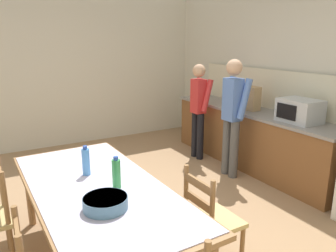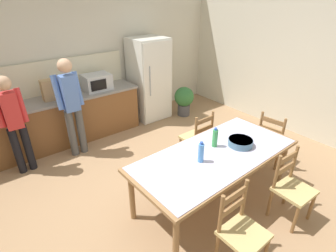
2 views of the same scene
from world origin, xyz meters
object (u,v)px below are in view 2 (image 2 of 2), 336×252
(microwave, at_px, (97,82))
(chair_head_end, at_px, (272,139))
(bottle_near_centre, at_px, (201,153))
(dining_table, at_px, (215,158))
(serving_bowl, at_px, (240,142))
(chair_side_far_right, at_px, (197,138))
(person_at_sink, at_px, (14,121))
(chair_side_near_right, at_px, (292,188))
(paper_bag, at_px, (49,90))
(person_at_counter, at_px, (71,104))
(bottle_off_centre, at_px, (215,138))
(refrigerator, at_px, (149,79))
(potted_plant, at_px, (184,99))
(chair_side_near_left, at_px, (241,231))

(microwave, relative_size, chair_head_end, 0.55)
(microwave, distance_m, bottle_near_centre, 2.81)
(dining_table, distance_m, serving_bowl, 0.42)
(serving_bowl, xyz_separation_m, chair_side_far_right, (0.09, 0.88, -0.36))
(microwave, bearing_deg, person_at_sink, -162.09)
(serving_bowl, height_order, chair_side_far_right, chair_side_far_right)
(microwave, xyz_separation_m, chair_side_near_right, (0.82, -3.58, -0.60))
(paper_bag, height_order, person_at_counter, person_at_counter)
(bottle_off_centre, height_order, chair_head_end, bottle_off_centre)
(refrigerator, relative_size, bottle_off_centre, 6.45)
(bottle_near_centre, xyz_separation_m, potted_plant, (1.82, 2.36, -0.49))
(paper_bag, bearing_deg, person_at_sink, -144.02)
(microwave, xyz_separation_m, person_at_sink, (-1.54, -0.50, -0.16))
(chair_side_near_right, relative_size, chair_head_end, 1.00)
(refrigerator, distance_m, microwave, 1.19)
(microwave, height_order, paper_bag, paper_bag)
(paper_bag, height_order, chair_side_near_right, paper_bag)
(bottle_near_centre, relative_size, person_at_sink, 0.17)
(dining_table, relative_size, chair_side_near_left, 2.48)
(refrigerator, relative_size, potted_plant, 2.61)
(paper_bag, height_order, dining_table, paper_bag)
(chair_side_near_right, bearing_deg, serving_bowl, 102.50)
(bottle_near_centre, xyz_separation_m, chair_side_near_right, (0.80, -0.78, -0.44))
(dining_table, distance_m, person_at_sink, 2.95)
(potted_plant, bearing_deg, chair_side_near_left, -122.58)
(dining_table, height_order, potted_plant, dining_table)
(dining_table, bearing_deg, potted_plant, 56.75)
(microwave, height_order, bottle_near_centre, microwave)
(refrigerator, xyz_separation_m, person_at_counter, (-1.88, -0.50, 0.07))
(person_at_counter, bearing_deg, chair_side_far_right, -135.02)
(microwave, bearing_deg, bottle_off_centre, -81.51)
(paper_bag, xyz_separation_m, chair_side_far_right, (1.64, -1.98, -0.63))
(bottle_off_centre, relative_size, person_at_sink, 0.17)
(bottle_off_centre, xyz_separation_m, chair_side_near_right, (0.42, -0.92, -0.44))
(chair_head_end, relative_size, person_at_counter, 0.54)
(chair_side_near_left, height_order, potted_plant, chair_side_near_left)
(microwave, relative_size, bottle_near_centre, 1.85)
(chair_head_end, relative_size, person_at_sink, 0.59)
(person_at_counter, bearing_deg, chair_side_near_left, -170.74)
(microwave, xyz_separation_m, bottle_off_centre, (0.40, -2.67, -0.16))
(bottle_off_centre, bearing_deg, person_at_sink, 131.86)
(chair_side_near_right, distance_m, potted_plant, 3.30)
(paper_bag, height_order, person_at_sink, person_at_sink)
(microwave, relative_size, paper_bag, 1.39)
(microwave, height_order, chair_head_end, microwave)
(refrigerator, relative_size, person_at_sink, 1.12)
(bottle_near_centre, xyz_separation_m, bottle_off_centre, (0.39, 0.14, 0.00))
(bottle_off_centre, distance_m, chair_side_near_left, 1.19)
(chair_side_near_right, relative_size, chair_side_near_left, 1.00)
(refrigerator, height_order, chair_side_far_right, refrigerator)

